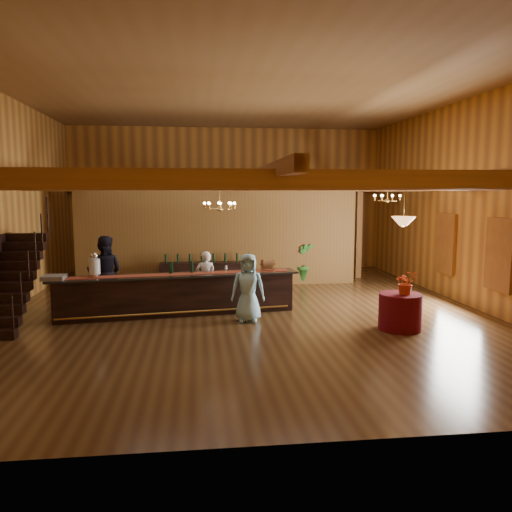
{
  "coord_description": "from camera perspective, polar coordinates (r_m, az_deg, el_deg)",
  "views": [
    {
      "loc": [
        -1.19,
        -12.58,
        3.0
      ],
      "look_at": [
        0.37,
        0.61,
        1.32
      ],
      "focal_mm": 35.0,
      "sensor_mm": 36.0,
      "label": 1
    }
  ],
  "objects": [
    {
      "name": "bar_bottle_0",
      "position": [
        12.52,
        -9.76,
        -1.35
      ],
      "size": [
        0.07,
        0.07,
        0.3
      ],
      "primitive_type": "cylinder",
      "color": "black",
      "rests_on": "tasting_bar"
    },
    {
      "name": "window_right_back",
      "position": [
        15.41,
        20.88,
        1.32
      ],
      "size": [
        0.12,
        1.05,
        1.75
      ],
      "primitive_type": "cube",
      "color": "white",
      "rests_on": "wall_right"
    },
    {
      "name": "chandelier_right",
      "position": [
        14.93,
        14.77,
        6.48
      ],
      "size": [
        0.8,
        0.8,
        0.48
      ],
      "color": "#B3883B",
      "rests_on": "beam_grid"
    },
    {
      "name": "wall_right",
      "position": [
        14.49,
        23.11,
        5.63
      ],
      "size": [
        0.1,
        14.0,
        5.5
      ],
      "primitive_type": "cube",
      "color": "#C58833",
      "rests_on": "floor"
    },
    {
      "name": "ceiling",
      "position": [
        12.88,
        -1.4,
        18.39
      ],
      "size": [
        14.0,
        14.0,
        0.0
      ],
      "primitive_type": "plane",
      "rotation": [
        3.14,
        0.0,
        0.0
      ],
      "color": "olive",
      "rests_on": "wall_back"
    },
    {
      "name": "wall_front",
      "position": [
        5.71,
        5.3,
        4.65
      ],
      "size": [
        12.0,
        0.1,
        5.5
      ],
      "primitive_type": "cube",
      "color": "#C58833",
      "rests_on": "floor"
    },
    {
      "name": "staircase",
      "position": [
        12.74,
        -26.23,
        -2.59
      ],
      "size": [
        1.0,
        2.8,
        2.0
      ],
      "color": "black",
      "rests_on": "floor"
    },
    {
      "name": "raffle_drum",
      "position": [
        12.79,
        1.32,
        -0.95
      ],
      "size": [
        0.34,
        0.24,
        0.3
      ],
      "color": "brown",
      "rests_on": "tasting_bar"
    },
    {
      "name": "table_flowers",
      "position": [
        11.32,
        16.77,
        -2.91
      ],
      "size": [
        0.52,
        0.46,
        0.54
      ],
      "primitive_type": "imported",
      "rotation": [
        0.0,
        0.0,
        -0.1
      ],
      "color": "#C03C13",
      "rests_on": "round_table"
    },
    {
      "name": "floor_plant",
      "position": [
        16.71,
        5.53,
        -0.84
      ],
      "size": [
        0.9,
        0.81,
        1.35
      ],
      "primitive_type": "imported",
      "rotation": [
        0.0,
        0.0,
        -0.33
      ],
      "color": "#286821",
      "rests_on": "floor"
    },
    {
      "name": "floor",
      "position": [
        12.98,
        -1.33,
        -6.17
      ],
      "size": [
        14.0,
        14.0,
        0.0
      ],
      "primitive_type": "plane",
      "color": "#50371D",
      "rests_on": "ground"
    },
    {
      "name": "wall_back",
      "position": [
        19.61,
        -3.31,
        6.45
      ],
      "size": [
        12.0,
        0.1,
        5.5
      ],
      "primitive_type": "cube",
      "color": "#C58833",
      "rests_on": "floor"
    },
    {
      "name": "chandelier_left",
      "position": [
        12.75,
        -4.18,
        5.79
      ],
      "size": [
        0.8,
        0.8,
        0.66
      ],
      "color": "#B3883B",
      "rests_on": "beam_grid"
    },
    {
      "name": "round_table",
      "position": [
        11.51,
        16.14,
        -6.14
      ],
      "size": [
        0.93,
        0.93,
        0.8
      ],
      "primitive_type": "cylinder",
      "color": "#540E0D",
      "rests_on": "floor"
    },
    {
      "name": "staff_second",
      "position": [
        13.44,
        -16.92,
        -1.85
      ],
      "size": [
        1.0,
        0.81,
        1.92
      ],
      "primitive_type": "imported",
      "rotation": [
        0.0,
        0.0,
        3.05
      ],
      "color": "black",
      "rests_on": "floor"
    },
    {
      "name": "tasting_bar",
      "position": [
        12.53,
        -8.95,
        -4.33
      ],
      "size": [
        6.12,
        1.56,
        1.02
      ],
      "rotation": [
        0.0,
        0.0,
        0.13
      ],
      "color": "black",
      "rests_on": "floor"
    },
    {
      "name": "partition_wall",
      "position": [
        16.16,
        -4.29,
        2.03
      ],
      "size": [
        9.0,
        0.18,
        3.1
      ],
      "primitive_type": "cube",
      "color": "brown",
      "rests_on": "floor"
    },
    {
      "name": "beverage_dispenser",
      "position": [
        12.42,
        -17.97,
        -1.03
      ],
      "size": [
        0.26,
        0.26,
        0.6
      ],
      "color": "silver",
      "rests_on": "tasting_bar"
    },
    {
      "name": "backroom_boxes",
      "position": [
        18.27,
        -3.89,
        -0.6
      ],
      "size": [
        4.1,
        0.6,
        1.1
      ],
      "color": "black",
      "rests_on": "floor"
    },
    {
      "name": "bar_bottle_1",
      "position": [
        12.52,
        -9.61,
        -1.34
      ],
      "size": [
        0.07,
        0.07,
        0.3
      ],
      "primitive_type": "cylinder",
      "color": "black",
      "rests_on": "tasting_bar"
    },
    {
      "name": "guest",
      "position": [
        11.68,
        -0.91,
        -3.63
      ],
      "size": [
        0.86,
        0.62,
        1.61
      ],
      "primitive_type": "imported",
      "rotation": [
        0.0,
        0.0,
        -0.15
      ],
      "color": "#97D3EC",
      "rests_on": "floor"
    },
    {
      "name": "bar_bottle_2",
      "position": [
        12.57,
        -7.35,
        -1.27
      ],
      "size": [
        0.07,
        0.07,
        0.3
      ],
      "primitive_type": "cylinder",
      "color": "black",
      "rests_on": "tasting_bar"
    },
    {
      "name": "beam_grid",
      "position": [
        13.14,
        -1.58,
        8.24
      ],
      "size": [
        11.9,
        13.9,
        0.39
      ],
      "color": "#9D5F2A",
      "rests_on": "wall_left"
    },
    {
      "name": "bartender",
      "position": [
        13.28,
        -5.74,
        -2.63
      ],
      "size": [
        0.58,
        0.41,
        1.49
      ],
      "primitive_type": "imported",
      "rotation": [
        0.0,
        0.0,
        3.04
      ],
      "color": "white",
      "rests_on": "floor"
    },
    {
      "name": "support_posts",
      "position": [
        12.21,
        -1.13,
        0.61
      ],
      "size": [
        9.2,
        10.2,
        3.2
      ],
      "color": "#9D5F2A",
      "rests_on": "floor"
    },
    {
      "name": "glass_rack_tray",
      "position": [
        12.45,
        -22.08,
        -2.29
      ],
      "size": [
        0.5,
        0.5,
        0.1
      ],
      "primitive_type": "cube",
      "color": "gray",
      "rests_on": "tasting_bar"
    },
    {
      "name": "window_right_front",
      "position": [
        13.17,
        26.11,
        0.14
      ],
      "size": [
        0.12,
        1.05,
        1.75
      ],
      "primitive_type": "cube",
      "color": "white",
      "rests_on": "wall_right"
    },
    {
      "name": "backbar_shelf",
      "position": [
        15.79,
        -5.52,
        -2.24
      ],
      "size": [
        3.0,
        0.48,
        0.84
      ],
      "primitive_type": "cube",
      "rotation": [
        0.0,
        0.0,
        0.01
      ],
      "color": "black",
      "rests_on": "floor"
    },
    {
      "name": "table_vase",
      "position": [
        11.36,
        16.42,
        -3.53
      ],
      "size": [
        0.18,
        0.18,
        0.28
      ],
      "primitive_type": "imported",
      "rotation": [
        0.0,
        0.0,
        -0.41
      ],
      "color": "#B3883B",
      "rests_on": "round_table"
    },
    {
      "name": "pendant_lamp",
      "position": [
        11.23,
        16.49,
        3.85
      ],
      "size": [
        0.52,
        0.52,
        0.9
      ],
      "color": "#B3883B",
      "rests_on": "beam_grid"
    }
  ]
}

